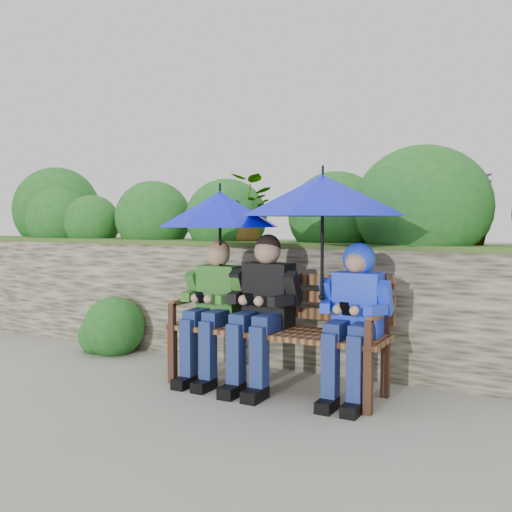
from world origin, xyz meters
The scene contains 8 objects.
ground centered at (0.00, 0.00, 0.00)m, with size 60.00×60.00×0.00m, color gray.
garden_backdrop centered at (-0.01, 1.58, 0.66)m, with size 8.00×2.88×1.89m.
park_bench centered at (0.20, 0.09, 0.48)m, with size 1.60×0.47×0.85m.
boy_left centered at (-0.32, 0.02, 0.59)m, with size 0.48×0.55×1.06m.
boy_middle centered at (0.10, 0.01, 0.61)m, with size 0.52×0.60×1.11m.
boy_right centered at (0.78, 0.03, 0.63)m, with size 0.47×0.57×1.06m.
umbrella_left centered at (-0.28, 0.05, 1.30)m, with size 0.92×0.92×0.83m.
umbrella_right centered at (0.57, -0.02, 1.38)m, with size 1.13×1.13×0.90m.
Camera 1 is at (1.96, -3.60, 1.21)m, focal length 40.00 mm.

